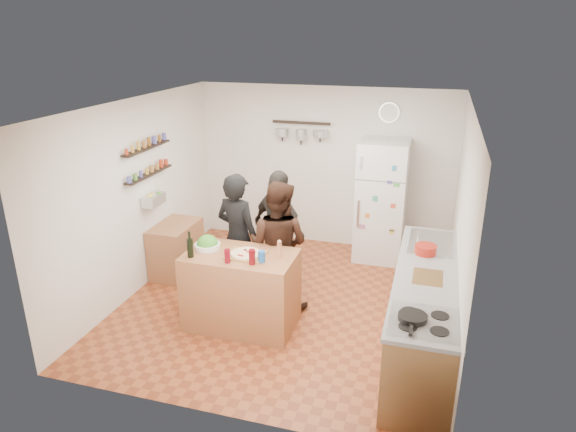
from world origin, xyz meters
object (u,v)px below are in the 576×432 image
(person_center, at_px, (278,245))
(fridge, at_px, (381,201))
(person_back, at_px, (279,229))
(pepper_mill, at_px, (279,251))
(red_bowl, at_px, (426,249))
(wine_bottle, at_px, (190,248))
(skillet, at_px, (413,317))
(wall_clock, at_px, (389,112))
(salad_bowl, at_px, (208,246))
(side_table, at_px, (176,249))
(person_left, at_px, (238,238))
(prep_island, at_px, (241,290))
(counter_run, at_px, (424,313))
(salt_canister, at_px, (262,257))

(person_center, relative_size, fridge, 0.91)
(person_center, height_order, person_back, person_center)
(pepper_mill, distance_m, red_bowl, 1.64)
(pepper_mill, height_order, person_center, person_center)
(wine_bottle, distance_m, skillet, 2.54)
(red_bowl, relative_size, fridge, 0.13)
(fridge, height_order, wall_clock, wall_clock)
(salad_bowl, distance_m, person_back, 1.19)
(skillet, distance_m, side_table, 3.89)
(pepper_mill, bearing_deg, person_left, 142.00)
(prep_island, xyz_separation_m, red_bowl, (2.00, 0.59, 0.52))
(red_bowl, relative_size, side_table, 0.30)
(wine_bottle, distance_m, person_center, 1.12)
(pepper_mill, height_order, side_table, pepper_mill)
(wine_bottle, height_order, person_left, person_left)
(salad_bowl, bearing_deg, pepper_mill, 0.00)
(pepper_mill, distance_m, side_table, 2.18)
(pepper_mill, relative_size, wall_clock, 0.54)
(skillet, bearing_deg, counter_run, 83.98)
(prep_island, distance_m, red_bowl, 2.15)
(skillet, bearing_deg, salt_canister, 155.43)
(person_back, distance_m, fridge, 1.74)
(skillet, bearing_deg, fridge, 101.32)
(person_left, height_order, red_bowl, person_left)
(pepper_mill, bearing_deg, prep_island, -173.66)
(prep_island, height_order, wall_clock, wall_clock)
(person_center, bearing_deg, prep_island, 71.60)
(person_back, bearing_deg, salad_bowl, 94.99)
(side_table, bearing_deg, counter_run, -15.58)
(salt_canister, relative_size, person_back, 0.08)
(salt_canister, bearing_deg, person_center, 92.72)
(salt_canister, relative_size, person_center, 0.08)
(pepper_mill, bearing_deg, salt_canister, -131.42)
(salad_bowl, distance_m, side_table, 1.49)
(skillet, distance_m, fridge, 3.31)
(person_center, bearing_deg, salt_canister, 99.65)
(counter_run, bearing_deg, wall_clock, 105.92)
(salad_bowl, relative_size, wine_bottle, 1.38)
(red_bowl, distance_m, side_table, 3.47)
(salad_bowl, height_order, person_center, person_center)
(person_left, relative_size, person_back, 1.04)
(wine_bottle, height_order, salt_canister, wine_bottle)
(person_back, bearing_deg, person_center, 137.54)
(prep_island, distance_m, skillet, 2.19)
(salad_bowl, distance_m, counter_run, 2.52)
(salt_canister, bearing_deg, fridge, 68.11)
(prep_island, relative_size, person_back, 0.78)
(skillet, bearing_deg, red_bowl, 88.04)
(wine_bottle, bearing_deg, skillet, -14.96)
(salad_bowl, distance_m, skillet, 2.55)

